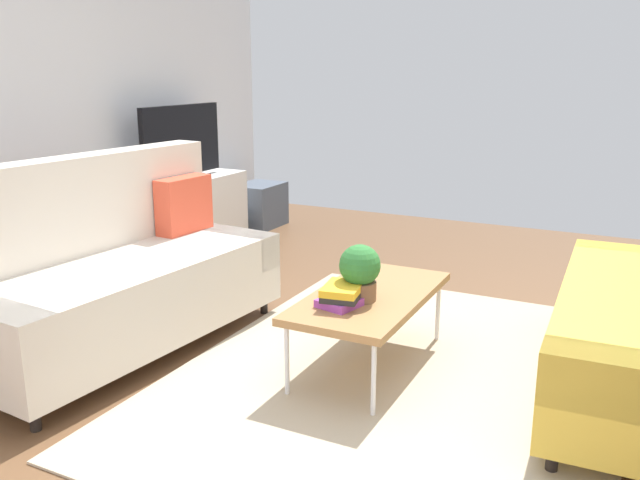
# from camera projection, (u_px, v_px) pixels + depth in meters

# --- Properties ---
(ground_plane) EXTENTS (7.68, 7.68, 0.00)m
(ground_plane) POSITION_uv_depth(u_px,v_px,m) (372.00, 377.00, 3.52)
(ground_plane) COLOR brown
(area_rug) EXTENTS (2.90, 2.20, 0.01)m
(area_rug) POSITION_uv_depth(u_px,v_px,m) (400.00, 376.00, 3.52)
(area_rug) COLOR tan
(area_rug) RESTS_ON ground_plane
(couch_beige) EXTENTS (1.96, 0.99, 1.10)m
(couch_beige) POSITION_uv_depth(u_px,v_px,m) (117.00, 273.00, 3.83)
(couch_beige) COLOR beige
(couch_beige) RESTS_ON ground_plane
(coffee_table) EXTENTS (1.10, 0.56, 0.42)m
(coffee_table) POSITION_uv_depth(u_px,v_px,m) (370.00, 298.00, 3.55)
(coffee_table) COLOR #9E7042
(coffee_table) RESTS_ON ground_plane
(tv_console) EXTENTS (1.40, 0.44, 0.64)m
(tv_console) POSITION_uv_depth(u_px,v_px,m) (184.00, 215.00, 5.88)
(tv_console) COLOR silver
(tv_console) RESTS_ON ground_plane
(tv) EXTENTS (1.00, 0.20, 0.64)m
(tv) POSITION_uv_depth(u_px,v_px,m) (182.00, 144.00, 5.71)
(tv) COLOR black
(tv) RESTS_ON tv_console
(storage_trunk) EXTENTS (0.52, 0.40, 0.44)m
(storage_trunk) POSITION_uv_depth(u_px,v_px,m) (259.00, 205.00, 6.81)
(storage_trunk) COLOR #4C5666
(storage_trunk) RESTS_ON ground_plane
(potted_plant) EXTENTS (0.21, 0.21, 0.29)m
(potted_plant) POSITION_uv_depth(u_px,v_px,m) (360.00, 271.00, 3.41)
(potted_plant) COLOR brown
(potted_plant) RESTS_ON coffee_table
(table_book_0) EXTENTS (0.27, 0.23, 0.04)m
(table_book_0) POSITION_uv_depth(u_px,v_px,m) (342.00, 301.00, 3.37)
(table_book_0) COLOR purple
(table_book_0) RESTS_ON coffee_table
(table_book_1) EXTENTS (0.27, 0.22, 0.03)m
(table_book_1) POSITION_uv_depth(u_px,v_px,m) (342.00, 295.00, 3.36)
(table_book_1) COLOR #262626
(table_book_1) RESTS_ON table_book_0
(table_book_2) EXTENTS (0.27, 0.22, 0.04)m
(table_book_2) POSITION_uv_depth(u_px,v_px,m) (343.00, 289.00, 3.35)
(table_book_2) COLOR gold
(table_book_2) RESTS_ON table_book_1
(vase_0) EXTENTS (0.12, 0.12, 0.18)m
(vase_0) POSITION_uv_depth(u_px,v_px,m) (130.00, 178.00, 5.29)
(vase_0) COLOR silver
(vase_0) RESTS_ON tv_console
(vase_1) EXTENTS (0.08, 0.08, 0.17)m
(vase_1) POSITION_uv_depth(u_px,v_px,m) (146.00, 176.00, 5.45)
(vase_1) COLOR #4C72B2
(vase_1) RESTS_ON tv_console
(bottle_0) EXTENTS (0.05, 0.05, 0.20)m
(bottle_0) POSITION_uv_depth(u_px,v_px,m) (166.00, 172.00, 5.53)
(bottle_0) COLOR #3359B2
(bottle_0) RESTS_ON tv_console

